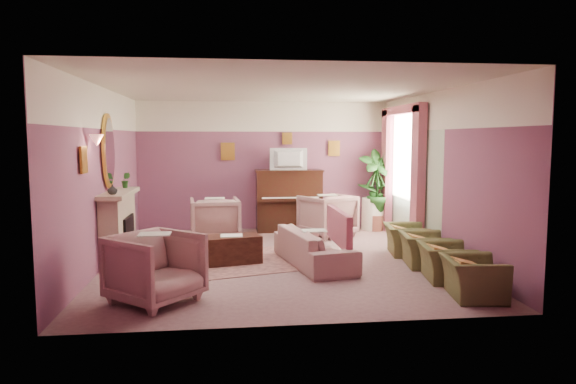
{
  "coord_description": "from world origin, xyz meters",
  "views": [
    {
      "loc": [
        -0.8,
        -8.3,
        2.01
      ],
      "look_at": [
        0.22,
        0.4,
        1.09
      ],
      "focal_mm": 32.0,
      "sensor_mm": 36.0,
      "label": 1
    }
  ],
  "objects": [
    {
      "name": "print_left_wall",
      "position": [
        -2.71,
        -1.2,
        1.72
      ],
      "size": [
        0.03,
        0.28,
        0.36
      ],
      "primitive_type": "cube",
      "color": "gold",
      "rests_on": "wall_left"
    },
    {
      "name": "curtain_left",
      "position": [
        2.62,
        0.63,
        1.3
      ],
      "size": [
        0.16,
        0.34,
        2.6
      ],
      "primitive_type": "cube",
      "color": "#A44D5F",
      "rests_on": "floor"
    },
    {
      "name": "mantel_shelf",
      "position": [
        -2.56,
        0.2,
        1.12
      ],
      "size": [
        0.4,
        1.55,
        0.07
      ],
      "primitive_type": "cube",
      "color": "tan",
      "rests_on": "fireplace_surround"
    },
    {
      "name": "piano_keys",
      "position": [
        0.5,
        2.33,
        0.76
      ],
      "size": [
        1.2,
        0.08,
        0.02
      ],
      "primitive_type": "cube",
      "color": "white",
      "rests_on": "piano"
    },
    {
      "name": "ceiling",
      "position": [
        0.0,
        0.0,
        2.8
      ],
      "size": [
        5.5,
        6.0,
        0.01
      ],
      "primitive_type": "cube",
      "color": "beige",
      "rests_on": "wall_back"
    },
    {
      "name": "mantel_vase",
      "position": [
        -2.55,
        -0.3,
        1.23
      ],
      "size": [
        0.16,
        0.16,
        0.16
      ],
      "primitive_type": "imported",
      "color": "white",
      "rests_on": "mantel_shelf"
    },
    {
      "name": "side_plant_big",
      "position": [
        2.37,
        2.57,
        0.87
      ],
      "size": [
        0.3,
        0.3,
        0.34
      ],
      "primitive_type": "imported",
      "color": "#1A4816",
      "rests_on": "side_table"
    },
    {
      "name": "mirror_glass",
      "position": [
        -2.67,
        0.2,
        1.8
      ],
      "size": [
        0.01,
        0.6,
        1.06
      ],
      "primitive_type": "ellipsoid",
      "color": "white",
      "rests_on": "wall_left"
    },
    {
      "name": "wall_back",
      "position": [
        0.0,
        3.0,
        1.4
      ],
      "size": [
        5.5,
        0.02,
        2.8
      ],
      "primitive_type": "cube",
      "color": "#6C4061",
      "rests_on": "floor"
    },
    {
      "name": "side_table",
      "position": [
        2.37,
        2.57,
        0.35
      ],
      "size": [
        0.52,
        0.52,
        0.7
      ],
      "primitive_type": "cylinder",
      "color": "silver",
      "rests_on": "floor"
    },
    {
      "name": "sconce_shade",
      "position": [
        -2.62,
        -0.85,
        1.98
      ],
      "size": [
        0.2,
        0.2,
        0.16
      ],
      "primitive_type": "cone",
      "color": "#DE7E71",
      "rests_on": "wall_left"
    },
    {
      "name": "mirror_frame",
      "position": [
        -2.7,
        0.2,
        1.8
      ],
      "size": [
        0.04,
        0.72,
        1.2
      ],
      "primitive_type": "ellipsoid",
      "color": "gold",
      "rests_on": "wall_left"
    },
    {
      "name": "coffee_table",
      "position": [
        -0.81,
        -0.15,
        0.23
      ],
      "size": [
        1.09,
        0.72,
        0.45
      ],
      "primitive_type": "cube",
      "rotation": [
        0.0,
        0.0,
        0.23
      ],
      "color": "black",
      "rests_on": "floor"
    },
    {
      "name": "fireplace_surround",
      "position": [
        -2.59,
        0.2,
        0.55
      ],
      "size": [
        0.3,
        1.4,
        1.1
      ],
      "primitive_type": "cube",
      "color": "tan",
      "rests_on": "floor"
    },
    {
      "name": "curtain_right",
      "position": [
        2.62,
        2.47,
        1.3
      ],
      "size": [
        0.16,
        0.34,
        2.6
      ],
      "primitive_type": "cube",
      "color": "#A44D5F",
      "rests_on": "floor"
    },
    {
      "name": "piano_top",
      "position": [
        0.5,
        2.68,
        1.31
      ],
      "size": [
        1.45,
        0.65,
        0.04
      ],
      "primitive_type": "cube",
      "color": "black",
      "rests_on": "piano"
    },
    {
      "name": "hearth",
      "position": [
        -2.39,
        0.2,
        0.01
      ],
      "size": [
        0.55,
        1.5,
        0.02
      ],
      "primitive_type": "cube",
      "color": "tan",
      "rests_on": "floor"
    },
    {
      "name": "wall_left",
      "position": [
        -2.75,
        0.0,
        1.4
      ],
      "size": [
        0.02,
        6.0,
        2.8
      ],
      "primitive_type": "cube",
      "color": "#6C4061",
      "rests_on": "floor"
    },
    {
      "name": "stripe_panel",
      "position": [
        2.73,
        1.3,
        1.07
      ],
      "size": [
        0.01,
        3.0,
        2.15
      ],
      "primitive_type": "cube",
      "color": "beige",
      "rests_on": "wall_right"
    },
    {
      "name": "picture_rail_band",
      "position": [
        0.0,
        2.99,
        2.47
      ],
      "size": [
        5.5,
        0.01,
        0.65
      ],
      "primitive_type": "cube",
      "color": "white",
      "rests_on": "wall_back"
    },
    {
      "name": "wall_front",
      "position": [
        0.0,
        -3.0,
        1.4
      ],
      "size": [
        5.5,
        0.02,
        2.8
      ],
      "primitive_type": "cube",
      "color": "#6C4061",
      "rests_on": "floor"
    },
    {
      "name": "palm_plant",
      "position": [
        2.38,
        2.46,
        1.06
      ],
      "size": [
        0.76,
        0.76,
        1.44
      ],
      "primitive_type": "imported",
      "color": "#1A4816",
      "rests_on": "palm_pot"
    },
    {
      "name": "print_back_mid",
      "position": [
        0.5,
        2.96,
        2.0
      ],
      "size": [
        0.22,
        0.03,
        0.26
      ],
      "primitive_type": "cube",
      "color": "gold",
      "rests_on": "wall_back"
    },
    {
      "name": "piano",
      "position": [
        0.5,
        2.68,
        0.65
      ],
      "size": [
        1.4,
        0.6,
        1.3
      ],
      "primitive_type": "cube",
      "color": "black",
      "rests_on": "floor"
    },
    {
      "name": "television",
      "position": [
        0.5,
        2.63,
        1.6
      ],
      "size": [
        0.8,
        0.12,
        0.48
      ],
      "primitive_type": "imported",
      "color": "black",
      "rests_on": "piano"
    },
    {
      "name": "olive_chair_a",
      "position": [
        2.24,
        -2.31,
        0.34
      ],
      "size": [
        0.56,
        0.8,
        0.69
      ],
      "primitive_type": "imported",
      "color": "brown",
      "rests_on": "floor"
    },
    {
      "name": "mantel_plant",
      "position": [
        -2.55,
        0.75,
        1.29
      ],
      "size": [
        0.16,
        0.16,
        0.28
      ],
      "primitive_type": "imported",
      "color": "#1A4816",
      "rests_on": "mantel_shelf"
    },
    {
      "name": "olive_chair_c",
      "position": [
        2.24,
        -0.67,
        0.34
      ],
      "size": [
        0.56,
        0.8,
        0.69
      ],
      "primitive_type": "imported",
      "color": "brown",
      "rests_on": "floor"
    },
    {
      "name": "fire_ember",
      "position": [
        -2.45,
        0.2,
        0.22
      ],
      "size": [
        0.06,
        0.54,
        0.1
      ],
      "primitive_type": "cube",
      "color": "orange",
      "rests_on": "floor"
    },
    {
      "name": "floor",
      "position": [
        0.0,
        0.0,
        0.0
      ],
      "size": [
        5.5,
        6.0,
        0.01
      ],
      "primitive_type": "cube",
      "color": "#846264",
      "rests_on": "ground"
    },
    {
      "name": "table_paper",
      "position": [
        -0.76,
        -0.15,
        0.46
      ],
      "size": [
        0.35,
        0.28,
        0.01
      ],
      "primitive_type": "cube",
      "color": "white",
      "rests_on": "coffee_table"
    },
    {
      "name": "palm_pot",
      "position": [
        2.38,
        2.46,
        0.17
      ],
      "size": [
        0.34,
        0.34,
        0.34
      ],
      "primitive_type": "cylinder",
      "color": "brown",
      "rests_on": "floor"
    },
    {
      "name": "print_back_right",
      "position": [
        1.55,
        2.96,
        1.78
      ],
      "size": [
        0.26,
        0.03,
        0.34
      ],
      "primitive_type": "cube",
      "color": "gold",
      "rests_on": "wall_back"
    },
    {
      "name": "olive_chair_b",
      "position": [
        2.24,
        -1.49,
        0.34
      ],
      "size": [
        0.56,
        0.8,
        0.69
      ],
      "primitive_type": "imported",
      "color": "brown",
      "rests_on": "floor"
    },
    {
      "name": "side_plant_small",
      "position": [
        2.49,
        2.47,
        0.84
      ],
      "size": [
        0.16,
        0.16,
        0.28
      ],
      "primitive_type": "imported",
      "color": "#1A4816",
      "rests_on": "side_table"
    },
    {
      "name": "sofa",
      "position": [
        0.54,
        -0.4,
        0.39
      ],
      "size": [
        0.64,
        1.93,
        0.78
      ],
      "primitive_type": "imported",
      "color": "tan",
      "rests_on": "floor"
    },
    {
      "name": "fireplace_inset",
      "position": [
        -2.49,
        0.2,
        0.4
      ],
      "size": [
        0.18,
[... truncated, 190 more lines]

